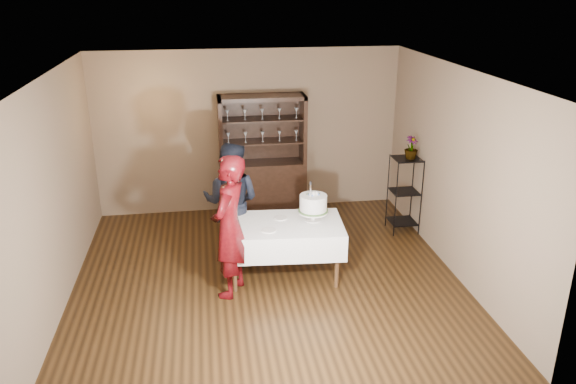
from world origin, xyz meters
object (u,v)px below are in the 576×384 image
object	(u,v)px
cake_table	(284,236)
cake	(313,205)
plant_etagere	(404,191)
china_hutch	(263,175)
man	(231,202)
potted_plant	(411,148)
woman	(229,227)

from	to	relation	value
cake_table	cake	bearing A→B (deg)	7.03
plant_etagere	cake	bearing A→B (deg)	-146.22
china_hutch	man	xyz separation A→B (m)	(-0.61, -1.57, 0.18)
china_hutch	plant_etagere	size ratio (longest dim) A/B	1.67
cake	cake_table	bearing A→B (deg)	-172.97
plant_etagere	potted_plant	xyz separation A→B (m)	(0.04, -0.03, 0.71)
man	potted_plant	size ratio (longest dim) A/B	4.86
man	potted_plant	distance (m)	2.82
plant_etagere	man	xyz separation A→B (m)	(-2.69, -0.51, 0.19)
plant_etagere	cake_table	size ratio (longest dim) A/B	0.76
cake_table	woman	world-z (taller)	woman
china_hutch	man	distance (m)	1.69
china_hutch	potted_plant	size ratio (longest dim) A/B	5.76
plant_etagere	cake_table	xyz separation A→B (m)	(-2.05, -1.16, -0.07)
man	cake	distance (m)	1.20
potted_plant	man	bearing A→B (deg)	-170.00
plant_etagere	woman	xyz separation A→B (m)	(-2.76, -1.48, 0.25)
woman	china_hutch	bearing A→B (deg)	-171.18
china_hutch	cake	distance (m)	2.22
man	potted_plant	bearing A→B (deg)	-150.22
china_hutch	woman	xyz separation A→B (m)	(-0.68, -2.53, 0.24)
man	cake	size ratio (longest dim) A/B	3.08
woman	man	bearing A→B (deg)	-160.49
cake_table	potted_plant	size ratio (longest dim) A/B	4.56
woman	cake	world-z (taller)	woman
plant_etagere	man	distance (m)	2.74
cake_table	cake	distance (m)	0.56
china_hutch	man	bearing A→B (deg)	-111.23
cake	china_hutch	bearing A→B (deg)	101.12
woman	cake	bearing A→B (deg)	132.41
woman	plant_etagere	bearing A→B (deg)	142.07
woman	potted_plant	distance (m)	3.19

